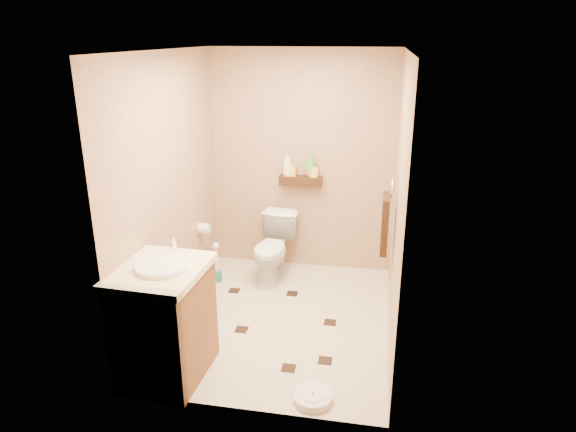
# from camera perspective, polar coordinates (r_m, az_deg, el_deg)

# --- Properties ---
(ground) EXTENTS (2.50, 2.50, 0.00)m
(ground) POSITION_cam_1_polar(r_m,az_deg,el_deg) (4.90, -0.90, -11.36)
(ground) COLOR #CCB495
(ground) RESTS_ON ground
(wall_back) EXTENTS (2.00, 0.04, 2.40)m
(wall_back) POSITION_cam_1_polar(r_m,az_deg,el_deg) (5.59, 1.56, 5.92)
(wall_back) COLOR tan
(wall_back) RESTS_ON ground
(wall_front) EXTENTS (2.00, 0.04, 2.40)m
(wall_front) POSITION_cam_1_polar(r_m,az_deg,el_deg) (3.27, -5.31, -4.33)
(wall_front) COLOR tan
(wall_front) RESTS_ON ground
(wall_left) EXTENTS (0.04, 2.50, 2.40)m
(wall_left) POSITION_cam_1_polar(r_m,az_deg,el_deg) (4.70, -13.04, 2.75)
(wall_left) COLOR tan
(wall_left) RESTS_ON ground
(wall_right) EXTENTS (0.04, 2.50, 2.40)m
(wall_right) POSITION_cam_1_polar(r_m,az_deg,el_deg) (4.33, 12.11, 1.38)
(wall_right) COLOR tan
(wall_right) RESTS_ON ground
(ceiling) EXTENTS (2.00, 2.50, 0.02)m
(ceiling) POSITION_cam_1_polar(r_m,az_deg,el_deg) (4.21, -1.08, 17.95)
(ceiling) COLOR silver
(ceiling) RESTS_ON wall_back
(wall_shelf) EXTENTS (0.46, 0.14, 0.10)m
(wall_shelf) POSITION_cam_1_polar(r_m,az_deg,el_deg) (5.56, 1.41, 3.93)
(wall_shelf) COLOR #3B1D10
(wall_shelf) RESTS_ON wall_back
(floor_accents) EXTENTS (1.18, 1.34, 0.01)m
(floor_accents) POSITION_cam_1_polar(r_m,az_deg,el_deg) (4.81, -0.48, -11.95)
(floor_accents) COLOR black
(floor_accents) RESTS_ON ground
(toilet) EXTENTS (0.45, 0.72, 0.70)m
(toilet) POSITION_cam_1_polar(r_m,az_deg,el_deg) (5.51, -1.66, -3.62)
(toilet) COLOR white
(toilet) RESTS_ON ground
(vanity) EXTENTS (0.65, 0.78, 1.05)m
(vanity) POSITION_cam_1_polar(r_m,az_deg,el_deg) (4.08, -13.53, -11.23)
(vanity) COLOR brown
(vanity) RESTS_ON ground
(bathroom_scale) EXTENTS (0.32, 0.32, 0.06)m
(bathroom_scale) POSITION_cam_1_polar(r_m,az_deg,el_deg) (3.96, 2.74, -19.47)
(bathroom_scale) COLOR white
(bathroom_scale) RESTS_ON ground
(toilet_brush) EXTENTS (0.10, 0.10, 0.45)m
(toilet_brush) POSITION_cam_1_polar(r_m,az_deg,el_deg) (5.57, -7.92, -5.71)
(toilet_brush) COLOR #1A6B62
(toilet_brush) RESTS_ON ground
(towel_ring) EXTENTS (0.12, 0.30, 0.76)m
(towel_ring) POSITION_cam_1_polar(r_m,az_deg,el_deg) (4.65, 10.77, -0.59)
(towel_ring) COLOR silver
(towel_ring) RESTS_ON wall_right
(toilet_paper) EXTENTS (0.12, 0.11, 0.12)m
(toilet_paper) POSITION_cam_1_polar(r_m,az_deg,el_deg) (5.44, -9.34, -1.35)
(toilet_paper) COLOR white
(toilet_paper) RESTS_ON wall_left
(bottle_a) EXTENTS (0.12, 0.12, 0.27)m
(bottle_a) POSITION_cam_1_polar(r_m,az_deg,el_deg) (5.54, -0.05, 5.82)
(bottle_a) COLOR silver
(bottle_a) RESTS_ON wall_shelf
(bottle_b) EXTENTS (0.07, 0.07, 0.15)m
(bottle_b) POSITION_cam_1_polar(r_m,az_deg,el_deg) (5.54, 0.54, 5.20)
(bottle_b) COLOR gold
(bottle_b) RESTS_ON wall_shelf
(bottle_c) EXTENTS (0.13, 0.13, 0.13)m
(bottle_c) POSITION_cam_1_polar(r_m,az_deg,el_deg) (5.52, 2.43, 5.02)
(bottle_c) COLOR #BB4916
(bottle_c) RESTS_ON wall_shelf
(bottle_d) EXTENTS (0.13, 0.13, 0.26)m
(bottle_d) POSITION_cam_1_polar(r_m,az_deg,el_deg) (5.50, 2.55, 5.66)
(bottle_d) COLOR green
(bottle_d) RESTS_ON wall_shelf
(bottle_e) EXTENTS (0.10, 0.10, 0.17)m
(bottle_e) POSITION_cam_1_polar(r_m,az_deg,el_deg) (5.51, 2.84, 5.20)
(bottle_e) COLOR #FDC554
(bottle_e) RESTS_ON wall_shelf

